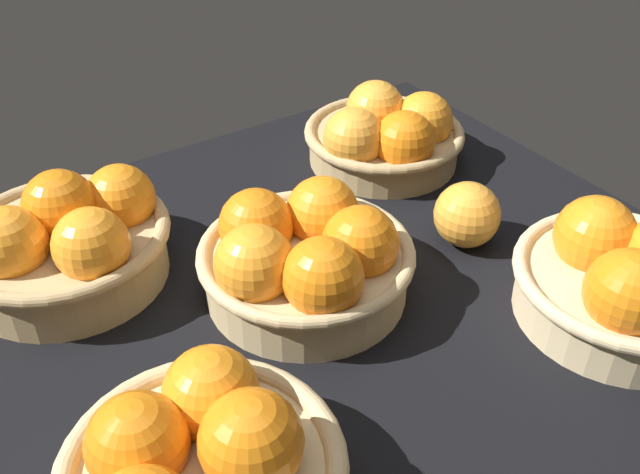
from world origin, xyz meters
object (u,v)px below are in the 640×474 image
basket_near_right (67,241)px  basket_far_right (197,468)px  basket_far_left (625,280)px  basket_center (305,257)px  basket_near_left (386,136)px  loose_orange_front_gap (467,215)px

basket_near_right → basket_far_right: bearing=88.9°
basket_far_left → basket_center: (24.36, -20.06, 0.16)cm
basket_far_right → basket_far_left: bearing=175.7°
basket_near_left → loose_orange_front_gap: basket_near_left is taller
basket_far_left → basket_near_right: (43.73, -36.07, 0.22)cm
basket_center → basket_near_right: size_ratio=0.99×
basket_near_left → basket_far_right: basket_far_right is taller
basket_center → basket_far_right: basket_far_right is taller
basket_near_left → basket_far_left: (-0.92, 36.97, 0.43)cm
basket_far_left → loose_orange_front_gap: 18.26cm
basket_far_left → basket_far_right: 44.47cm
loose_orange_front_gap → basket_near_left: bearing=-99.7°
basket_near_right → basket_far_left: bearing=140.5°
loose_orange_front_gap → basket_center: bearing=-6.5°
basket_far_left → basket_center: size_ratio=0.98×
basket_near_left → basket_center: 28.91cm
basket_near_right → loose_orange_front_gap: bearing=155.1°
basket_near_left → basket_far_left: basket_far_left is taller
basket_near_left → basket_center: (23.45, 16.90, 0.59)cm
basket_near_left → basket_far_left: size_ratio=0.97×
loose_orange_front_gap → basket_far_right: bearing=19.7°
basket_far_right → loose_orange_front_gap: 42.67cm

